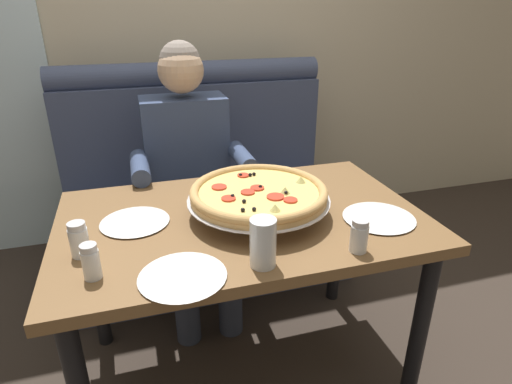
{
  "coord_description": "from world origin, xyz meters",
  "views": [
    {
      "loc": [
        -0.34,
        -1.31,
        1.42
      ],
      "look_at": [
        0.05,
        -0.02,
        0.82
      ],
      "focal_mm": 29.79,
      "sensor_mm": 36.0,
      "label": 1
    }
  ],
  "objects_px": {
    "shaker_oregano": "(91,264)",
    "plate_far_side": "(135,220)",
    "pizza": "(259,193)",
    "plate_near_left": "(182,275)",
    "booth_bench": "(204,200)",
    "dining_table": "(242,238)",
    "shaker_pepper_flakes": "(79,242)",
    "drinking_glass": "(263,245)",
    "shaker_parmesan": "(359,238)",
    "diner_main": "(190,166)",
    "plate_near_right": "(379,216)"
  },
  "relations": [
    {
      "from": "shaker_oregano",
      "to": "plate_far_side",
      "type": "relative_size",
      "value": 0.44
    },
    {
      "from": "pizza",
      "to": "plate_near_left",
      "type": "distance_m",
      "value": 0.45
    },
    {
      "from": "booth_bench",
      "to": "plate_near_left",
      "type": "height_order",
      "value": "booth_bench"
    },
    {
      "from": "dining_table",
      "to": "shaker_pepper_flakes",
      "type": "bearing_deg",
      "value": -167.8
    },
    {
      "from": "shaker_oregano",
      "to": "plate_far_side",
      "type": "distance_m",
      "value": 0.32
    },
    {
      "from": "pizza",
      "to": "drinking_glass",
      "type": "height_order",
      "value": "drinking_glass"
    },
    {
      "from": "booth_bench",
      "to": "shaker_pepper_flakes",
      "type": "bearing_deg",
      "value": -118.28
    },
    {
      "from": "shaker_parmesan",
      "to": "drinking_glass",
      "type": "relative_size",
      "value": 0.72
    },
    {
      "from": "diner_main",
      "to": "plate_far_side",
      "type": "distance_m",
      "value": 0.62
    },
    {
      "from": "booth_bench",
      "to": "shaker_oregano",
      "type": "xyz_separation_m",
      "value": [
        -0.49,
        -1.12,
        0.38
      ]
    },
    {
      "from": "diner_main",
      "to": "drinking_glass",
      "type": "distance_m",
      "value": 0.93
    },
    {
      "from": "booth_bench",
      "to": "plate_near_right",
      "type": "height_order",
      "value": "booth_bench"
    },
    {
      "from": "shaker_parmesan",
      "to": "plate_far_side",
      "type": "relative_size",
      "value": 0.45
    },
    {
      "from": "plate_far_side",
      "to": "drinking_glass",
      "type": "relative_size",
      "value": 1.6
    },
    {
      "from": "dining_table",
      "to": "plate_near_left",
      "type": "xyz_separation_m",
      "value": [
        -0.25,
        -0.32,
        0.1
      ]
    },
    {
      "from": "plate_near_left",
      "to": "shaker_oregano",
      "type": "bearing_deg",
      "value": 163.16
    },
    {
      "from": "shaker_pepper_flakes",
      "to": "shaker_parmesan",
      "type": "bearing_deg",
      "value": -14.81
    },
    {
      "from": "booth_bench",
      "to": "drinking_glass",
      "type": "height_order",
      "value": "booth_bench"
    },
    {
      "from": "shaker_parmesan",
      "to": "drinking_glass",
      "type": "bearing_deg",
      "value": 178.1
    },
    {
      "from": "diner_main",
      "to": "plate_far_side",
      "type": "xyz_separation_m",
      "value": [
        -0.27,
        -0.55,
        0.03
      ]
    },
    {
      "from": "shaker_oregano",
      "to": "shaker_parmesan",
      "type": "bearing_deg",
      "value": -6.2
    },
    {
      "from": "shaker_parmesan",
      "to": "shaker_oregano",
      "type": "height_order",
      "value": "same"
    },
    {
      "from": "shaker_oregano",
      "to": "plate_near_left",
      "type": "distance_m",
      "value": 0.25
    },
    {
      "from": "shaker_oregano",
      "to": "plate_near_left",
      "type": "height_order",
      "value": "shaker_oregano"
    },
    {
      "from": "dining_table",
      "to": "plate_near_right",
      "type": "bearing_deg",
      "value": -19.65
    },
    {
      "from": "booth_bench",
      "to": "plate_far_side",
      "type": "bearing_deg",
      "value": -114.23
    },
    {
      "from": "pizza",
      "to": "shaker_parmesan",
      "type": "xyz_separation_m",
      "value": [
        0.22,
        -0.32,
        -0.04
      ]
    },
    {
      "from": "shaker_oregano",
      "to": "plate_near_right",
      "type": "bearing_deg",
      "value": 5.01
    },
    {
      "from": "plate_near_left",
      "to": "pizza",
      "type": "bearing_deg",
      "value": 44.5
    },
    {
      "from": "plate_far_side",
      "to": "drinking_glass",
      "type": "xyz_separation_m",
      "value": [
        0.35,
        -0.37,
        0.05
      ]
    },
    {
      "from": "diner_main",
      "to": "pizza",
      "type": "xyz_separation_m",
      "value": [
        0.16,
        -0.61,
        0.1
      ]
    },
    {
      "from": "pizza",
      "to": "shaker_pepper_flakes",
      "type": "xyz_separation_m",
      "value": [
        -0.59,
        -0.11,
        -0.04
      ]
    },
    {
      "from": "dining_table",
      "to": "diner_main",
      "type": "relative_size",
      "value": 1.0
    },
    {
      "from": "pizza",
      "to": "shaker_oregano",
      "type": "xyz_separation_m",
      "value": [
        -0.55,
        -0.24,
        -0.04
      ]
    },
    {
      "from": "shaker_oregano",
      "to": "shaker_pepper_flakes",
      "type": "height_order",
      "value": "shaker_pepper_flakes"
    },
    {
      "from": "drinking_glass",
      "to": "booth_bench",
      "type": "bearing_deg",
      "value": 88.92
    },
    {
      "from": "booth_bench",
      "to": "shaker_pepper_flakes",
      "type": "relative_size",
      "value": 13.7
    },
    {
      "from": "plate_near_left",
      "to": "plate_near_right",
      "type": "xyz_separation_m",
      "value": [
        0.71,
        0.15,
        0.0
      ]
    },
    {
      "from": "diner_main",
      "to": "shaker_pepper_flakes",
      "type": "relative_size",
      "value": 11.63
    },
    {
      "from": "diner_main",
      "to": "plate_near_left",
      "type": "xyz_separation_m",
      "value": [
        -0.15,
        -0.92,
        0.03
      ]
    },
    {
      "from": "pizza",
      "to": "shaker_oregano",
      "type": "height_order",
      "value": "pizza"
    },
    {
      "from": "shaker_pepper_flakes",
      "to": "drinking_glass",
      "type": "height_order",
      "value": "drinking_glass"
    },
    {
      "from": "dining_table",
      "to": "drinking_glass",
      "type": "xyz_separation_m",
      "value": [
        -0.02,
        -0.32,
        0.16
      ]
    },
    {
      "from": "booth_bench",
      "to": "diner_main",
      "type": "xyz_separation_m",
      "value": [
        -0.1,
        -0.27,
        0.31
      ]
    },
    {
      "from": "booth_bench",
      "to": "dining_table",
      "type": "bearing_deg",
      "value": -90.0
    },
    {
      "from": "booth_bench",
      "to": "plate_near_right",
      "type": "distance_m",
      "value": 1.18
    },
    {
      "from": "diner_main",
      "to": "shaker_pepper_flakes",
      "type": "height_order",
      "value": "diner_main"
    },
    {
      "from": "dining_table",
      "to": "shaker_oregano",
      "type": "xyz_separation_m",
      "value": [
        -0.49,
        -0.24,
        0.14
      ]
    },
    {
      "from": "pizza",
      "to": "plate_far_side",
      "type": "bearing_deg",
      "value": 172.12
    },
    {
      "from": "shaker_pepper_flakes",
      "to": "plate_near_left",
      "type": "bearing_deg",
      "value": -36.16
    }
  ]
}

